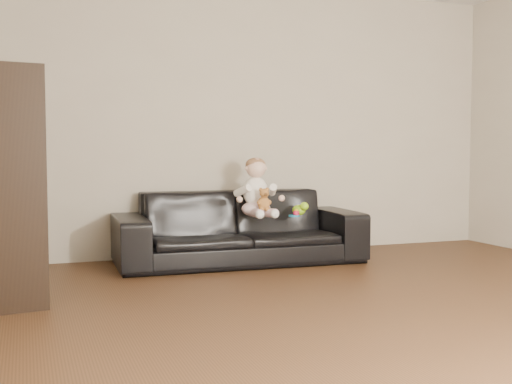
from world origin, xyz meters
name	(u,v)px	position (x,y,z in m)	size (l,w,h in m)	color
floor	(421,322)	(0.00, 0.00, 0.00)	(5.50, 5.50, 0.00)	#462C19
wall_back	(260,121)	(0.00, 2.75, 1.30)	(5.00, 5.00, 0.00)	#B6AD99
sofa	(239,227)	(-0.39, 2.25, 0.32)	(2.19, 0.86, 0.64)	black
cabinet	(9,187)	(-2.29, 1.26, 0.77)	(0.39, 0.53, 1.55)	black
shelf_item	(11,133)	(-2.27, 1.26, 1.12)	(0.18, 0.25, 0.28)	silver
baby	(257,191)	(-0.26, 2.13, 0.65)	(0.36, 0.44, 0.52)	silver
teddy_bear	(264,200)	(-0.25, 1.97, 0.59)	(0.12, 0.12, 0.20)	#A4682F
toy_green	(299,210)	(0.14, 2.11, 0.47)	(0.12, 0.14, 0.10)	#90D318
toy_rattle	(296,213)	(0.08, 2.05, 0.45)	(0.06, 0.06, 0.06)	red
toy_blue_disc	(294,216)	(0.06, 2.05, 0.43)	(0.10, 0.10, 0.01)	#1A93D1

